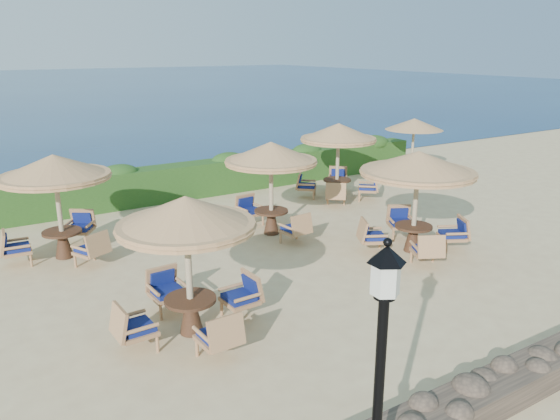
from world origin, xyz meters
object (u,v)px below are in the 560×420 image
object	(u,v)px
cafe_set_1	(417,182)
cafe_set_4	(338,149)
extra_parasol	(414,124)
lamp_post	(378,402)
cafe_set_3	(271,166)
cafe_set_2	(56,185)
cafe_set_0	(187,246)

from	to	relation	value
cafe_set_1	cafe_set_4	world-z (taller)	same
extra_parasol	cafe_set_1	world-z (taller)	cafe_set_1
lamp_post	cafe_set_3	world-z (taller)	lamp_post
extra_parasol	cafe_set_2	xyz separation A→B (m)	(-13.87, -1.75, -0.29)
cafe_set_4	cafe_set_1	bearing A→B (deg)	-106.05
extra_parasol	cafe_set_3	bearing A→B (deg)	-160.64
extra_parasol	cafe_set_1	distance (m)	8.61
cafe_set_1	cafe_set_3	size ratio (longest dim) A/B	1.02
cafe_set_0	cafe_set_4	world-z (taller)	same
cafe_set_1	cafe_set_2	world-z (taller)	same
cafe_set_1	cafe_set_3	xyz separation A→B (m)	(-2.41, 3.13, 0.11)
extra_parasol	cafe_set_3	world-z (taller)	cafe_set_3
cafe_set_0	cafe_set_1	size ratio (longest dim) A/B	0.97
cafe_set_2	cafe_set_3	distance (m)	5.54
cafe_set_1	cafe_set_0	bearing A→B (deg)	-172.27
cafe_set_2	cafe_set_3	world-z (taller)	same
lamp_post	cafe_set_4	size ratio (longest dim) A/B	1.25
cafe_set_1	extra_parasol	bearing A→B (deg)	45.27
cafe_set_2	lamp_post	bearing A→B (deg)	-82.95
cafe_set_0	cafe_set_2	size ratio (longest dim) A/B	1.02
cafe_set_0	cafe_set_1	bearing A→B (deg)	7.73
lamp_post	cafe_set_1	world-z (taller)	lamp_post
lamp_post	cafe_set_3	size ratio (longest dim) A/B	1.16
extra_parasol	cafe_set_0	world-z (taller)	cafe_set_0
cafe_set_1	cafe_set_3	bearing A→B (deg)	127.60
extra_parasol	cafe_set_1	size ratio (longest dim) A/B	0.82
lamp_post	cafe_set_3	xyz separation A→B (m)	(4.13, 9.02, 0.41)
cafe_set_0	cafe_set_1	xyz separation A→B (m)	(6.59, 0.90, 0.12)
cafe_set_0	cafe_set_3	bearing A→B (deg)	43.96
cafe_set_2	cafe_set_4	size ratio (longest dim) A/B	1.04
extra_parasol	cafe_set_2	distance (m)	13.98
lamp_post	cafe_set_1	bearing A→B (deg)	41.98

